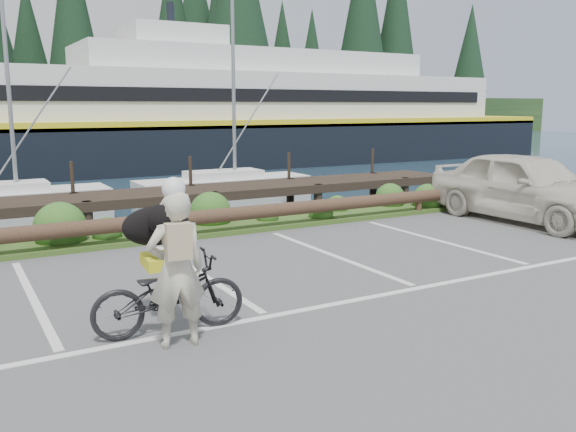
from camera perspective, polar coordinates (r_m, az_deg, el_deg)
name	(u,v)px	position (r m, az deg, el deg)	size (l,w,h in m)	color
ground	(255,308)	(8.47, -3.10, -8.62)	(72.00, 72.00, 0.00)	#4D4D4F
vegetation_strip	(143,235)	(13.26, -13.39, -1.73)	(34.00, 1.60, 0.10)	#3D5B21
log_rail	(153,244)	(12.61, -12.49, -2.54)	(32.00, 0.30, 0.60)	#443021
bicycle	(169,295)	(7.57, -11.08, -7.22)	(0.65, 1.86, 0.98)	black
cyclist	(176,270)	(7.05, -10.40, -4.97)	(0.66, 0.43, 1.82)	beige
dog	(156,226)	(7.96, -12.22, -0.88)	(0.88, 0.43, 0.51)	black
parked_car	(526,187)	(15.66, 21.40, 2.58)	(1.99, 4.94, 1.68)	beige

